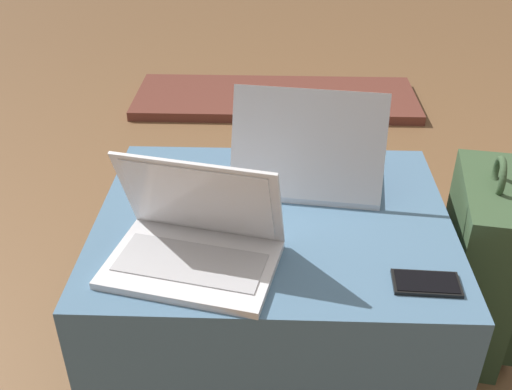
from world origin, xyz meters
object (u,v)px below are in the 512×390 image
Objects in this scene: laptop_far at (308,165)px; laptop_near at (195,241)px; cell_phone at (426,283)px; backpack at (480,268)px.

laptop_near is at bearing 59.61° from laptop_far.
cell_phone is at bearing 4.79° from laptop_near.
cell_phone is 0.24× the size of backpack.
laptop_far is at bearing 64.98° from laptop_near.
laptop_far is 0.44m from cell_phone.
laptop_near is 0.79m from backpack.
laptop_far is 0.53m from backpack.
cell_phone is (0.46, -0.06, -0.04)m from laptop_near.
laptop_far is (0.24, 0.32, 0.01)m from laptop_near.
cell_phone is (0.22, -0.38, -0.05)m from laptop_far.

